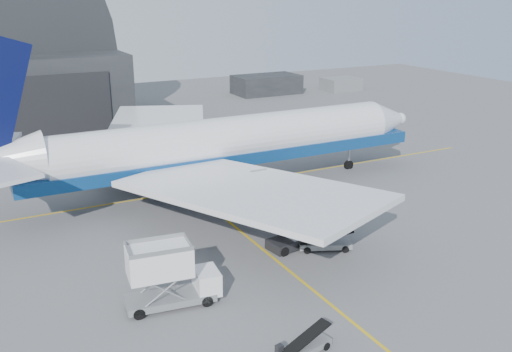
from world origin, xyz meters
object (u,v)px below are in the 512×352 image
airliner (212,145)px  belt_loader_a (303,347)px  catering_truck (168,276)px  belt_loader_b (324,243)px  pushback_tug (290,241)px

airliner → belt_loader_a: bearing=-103.2°
catering_truck → belt_loader_b: catering_truck is taller
catering_truck → belt_loader_a: (5.35, -9.36, -1.85)m
airliner → belt_loader_a: airliner is taller
airliner → belt_loader_a: (-7.10, -30.24, -4.88)m
airliner → belt_loader_b: airliner is taller
pushback_tug → belt_loader_a: bearing=-126.3°
airliner → pushback_tug: 17.29m
pushback_tug → belt_loader_a: (-7.23, -13.61, -0.17)m
catering_truck → belt_loader_b: size_ratio=1.43×
pushback_tug → belt_loader_b: size_ratio=0.84×
catering_truck → belt_loader_a: size_ratio=1.65×
catering_truck → belt_loader_b: bearing=16.7°
airliner → catering_truck: size_ratio=7.86×
belt_loader_a → catering_truck: bearing=107.0°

